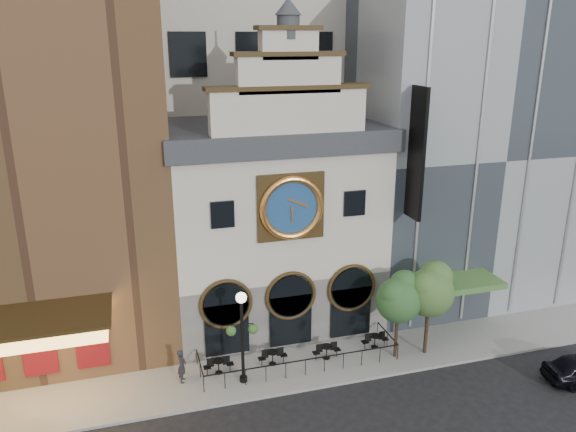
{
  "coord_description": "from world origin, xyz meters",
  "views": [
    {
      "loc": [
        -7.97,
        -22.91,
        17.08
      ],
      "look_at": [
        0.45,
        6.0,
        7.37
      ],
      "focal_mm": 35.0,
      "sensor_mm": 36.0,
      "label": 1
    }
  ],
  "objects_px": {
    "lamppost": "(242,327)",
    "bistro_0": "(219,365)",
    "tree_left": "(399,296)",
    "bistro_2": "(326,351)",
    "tree_right": "(430,289)",
    "bistro_3": "(375,340)",
    "bistro_1": "(273,357)",
    "pedestrian": "(182,366)"
  },
  "relations": [
    {
      "from": "lamppost",
      "to": "bistro_3",
      "type": "bearing_deg",
      "value": 13.96
    },
    {
      "from": "pedestrian",
      "to": "tree_right",
      "type": "height_order",
      "value": "tree_right"
    },
    {
      "from": "bistro_0",
      "to": "tree_left",
      "type": "height_order",
      "value": "tree_left"
    },
    {
      "from": "bistro_0",
      "to": "tree_right",
      "type": "relative_size",
      "value": 0.3
    },
    {
      "from": "tree_left",
      "to": "bistro_3",
      "type": "bearing_deg",
      "value": 124.16
    },
    {
      "from": "bistro_0",
      "to": "bistro_3",
      "type": "height_order",
      "value": "same"
    },
    {
      "from": "bistro_0",
      "to": "tree_left",
      "type": "bearing_deg",
      "value": -6.24
    },
    {
      "from": "pedestrian",
      "to": "bistro_0",
      "type": "bearing_deg",
      "value": -72.73
    },
    {
      "from": "lamppost",
      "to": "tree_right",
      "type": "relative_size",
      "value": 0.94
    },
    {
      "from": "tree_left",
      "to": "pedestrian",
      "type": "bearing_deg",
      "value": 175.76
    },
    {
      "from": "bistro_0",
      "to": "bistro_1",
      "type": "xyz_separation_m",
      "value": [
        2.94,
        0.02,
        0.0
      ]
    },
    {
      "from": "bistro_3",
      "to": "bistro_0",
      "type": "bearing_deg",
      "value": -179.69
    },
    {
      "from": "lamppost",
      "to": "tree_left",
      "type": "distance_m",
      "value": 8.61
    },
    {
      "from": "bistro_0",
      "to": "bistro_1",
      "type": "bearing_deg",
      "value": 0.43
    },
    {
      "from": "bistro_1",
      "to": "pedestrian",
      "type": "bearing_deg",
      "value": -177.36
    },
    {
      "from": "lamppost",
      "to": "bistro_0",
      "type": "bearing_deg",
      "value": 141.29
    },
    {
      "from": "bistro_0",
      "to": "tree_left",
      "type": "distance_m",
      "value": 10.25
    },
    {
      "from": "bistro_0",
      "to": "tree_left",
      "type": "relative_size",
      "value": 0.32
    },
    {
      "from": "pedestrian",
      "to": "tree_left",
      "type": "xyz_separation_m",
      "value": [
        11.59,
        -0.86,
        2.72
      ]
    },
    {
      "from": "bistro_3",
      "to": "lamppost",
      "type": "xyz_separation_m",
      "value": [
        -7.84,
        -1.13,
        2.63
      ]
    },
    {
      "from": "bistro_0",
      "to": "bistro_3",
      "type": "distance_m",
      "value": 8.94
    },
    {
      "from": "bistro_1",
      "to": "bistro_3",
      "type": "relative_size",
      "value": 1.0
    },
    {
      "from": "pedestrian",
      "to": "lamppost",
      "type": "xyz_separation_m",
      "value": [
        3.0,
        -0.88,
        2.19
      ]
    },
    {
      "from": "bistro_2",
      "to": "bistro_0",
      "type": "bearing_deg",
      "value": 177.51
    },
    {
      "from": "bistro_2",
      "to": "tree_right",
      "type": "relative_size",
      "value": 0.3
    },
    {
      "from": "bistro_2",
      "to": "lamppost",
      "type": "relative_size",
      "value": 0.32
    },
    {
      "from": "tree_left",
      "to": "tree_right",
      "type": "xyz_separation_m",
      "value": [
        1.78,
        -0.11,
        0.27
      ]
    },
    {
      "from": "bistro_3",
      "to": "tree_left",
      "type": "bearing_deg",
      "value": -55.84
    },
    {
      "from": "bistro_0",
      "to": "lamppost",
      "type": "xyz_separation_m",
      "value": [
        1.1,
        -1.08,
        2.63
      ]
    },
    {
      "from": "bistro_0",
      "to": "pedestrian",
      "type": "bearing_deg",
      "value": -173.96
    },
    {
      "from": "bistro_1",
      "to": "tree_right",
      "type": "height_order",
      "value": "tree_right"
    },
    {
      "from": "bistro_0",
      "to": "tree_right",
      "type": "xyz_separation_m",
      "value": [
        11.47,
        -1.17,
        3.43
      ]
    },
    {
      "from": "bistro_1",
      "to": "pedestrian",
      "type": "relative_size",
      "value": 0.87
    },
    {
      "from": "bistro_0",
      "to": "bistro_3",
      "type": "xyz_separation_m",
      "value": [
        8.94,
        0.05,
        0.0
      ]
    },
    {
      "from": "bistro_2",
      "to": "tree_left",
      "type": "xyz_separation_m",
      "value": [
        3.78,
        -0.8,
        3.16
      ]
    },
    {
      "from": "bistro_2",
      "to": "pedestrian",
      "type": "bearing_deg",
      "value": 179.59
    },
    {
      "from": "pedestrian",
      "to": "tree_right",
      "type": "bearing_deg",
      "value": -82.92
    },
    {
      "from": "tree_right",
      "to": "bistro_2",
      "type": "bearing_deg",
      "value": 170.66
    },
    {
      "from": "bistro_1",
      "to": "bistro_3",
      "type": "distance_m",
      "value": 6.0
    },
    {
      "from": "bistro_2",
      "to": "tree_left",
      "type": "bearing_deg",
      "value": -11.99
    },
    {
      "from": "bistro_2",
      "to": "tree_right",
      "type": "bearing_deg",
      "value": -9.34
    },
    {
      "from": "bistro_2",
      "to": "bistro_3",
      "type": "bearing_deg",
      "value": 5.78
    }
  ]
}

